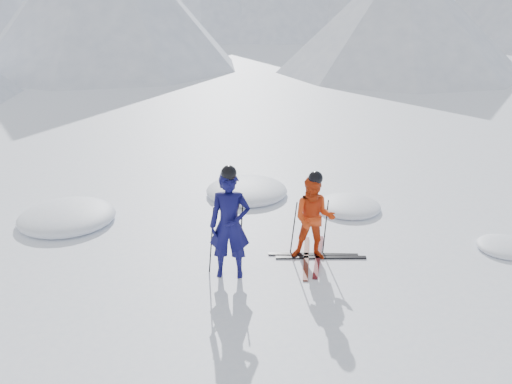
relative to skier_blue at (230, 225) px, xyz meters
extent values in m
plane|color=white|center=(2.19, 0.56, -0.96)|extent=(160.00, 160.00, 0.00)
cone|color=#B2BCD1|center=(14.19, 20.56, 2.29)|extent=(14.00, 14.00, 6.50)
imported|color=#0B0B43|center=(0.00, 0.00, 0.00)|extent=(0.80, 0.64, 1.93)
imported|color=red|center=(1.62, 0.23, -0.16)|extent=(0.96, 0.86, 1.61)
cylinder|color=black|center=(-0.30, 0.15, -0.32)|extent=(0.13, 0.09, 1.28)
cylinder|color=black|center=(0.25, 0.25, -0.32)|extent=(0.13, 0.08, 1.28)
cylinder|color=black|center=(1.32, 0.48, -0.43)|extent=(0.11, 0.09, 1.07)
cylinder|color=black|center=(1.92, 0.38, -0.43)|extent=(0.11, 0.08, 1.07)
cube|color=black|center=(1.50, 0.23, -0.95)|extent=(0.68, 1.62, 0.03)
cube|color=black|center=(1.74, 0.23, -0.95)|extent=(0.79, 1.58, 0.03)
cube|color=black|center=(1.67, 0.32, -0.95)|extent=(1.66, 0.57, 0.03)
cube|color=black|center=(1.77, 0.17, -0.95)|extent=(1.67, 0.51, 0.03)
ellipsoid|color=white|center=(-2.94, 3.16, -0.96)|extent=(2.07, 2.07, 0.46)
ellipsoid|color=white|center=(3.23, 2.23, -0.96)|extent=(1.46, 1.46, 0.32)
ellipsoid|color=white|center=(1.20, 3.71, -0.96)|extent=(1.98, 1.98, 0.43)
ellipsoid|color=white|center=(5.35, -0.39, -0.96)|extent=(1.06, 1.06, 0.23)
camera|label=1|loc=(-1.69, -8.25, 3.87)|focal=38.00mm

